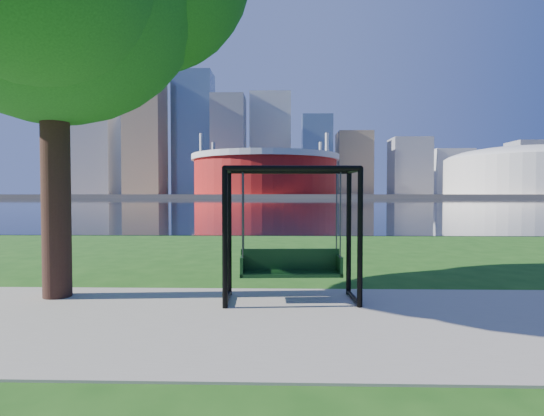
{
  "coord_description": "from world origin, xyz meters",
  "views": [
    {
      "loc": [
        0.06,
        -6.44,
        1.8
      ],
      "look_at": [
        -0.11,
        0.0,
        1.6
      ],
      "focal_mm": 28.0,
      "sensor_mm": 36.0,
      "label": 1
    }
  ],
  "objects": [
    {
      "name": "ground",
      "position": [
        0.0,
        0.0,
        0.0
      ],
      "size": [
        900.0,
        900.0,
        0.0
      ],
      "primitive_type": "plane",
      "color": "#1E5114",
      "rests_on": "ground"
    },
    {
      "name": "path",
      "position": [
        0.0,
        -0.5,
        0.01
      ],
      "size": [
        120.0,
        4.0,
        0.03
      ],
      "primitive_type": "cube",
      "color": "#9E937F",
      "rests_on": "ground"
    },
    {
      "name": "river",
      "position": [
        0.0,
        102.0,
        0.01
      ],
      "size": [
        900.0,
        180.0,
        0.02
      ],
      "primitive_type": "cube",
      "color": "black",
      "rests_on": "ground"
    },
    {
      "name": "far_bank",
      "position": [
        0.0,
        306.0,
        1.0
      ],
      "size": [
        900.0,
        228.0,
        2.0
      ],
      "primitive_type": "cube",
      "color": "#937F60",
      "rests_on": "ground"
    },
    {
      "name": "stadium",
      "position": [
        -10.0,
        235.0,
        14.23
      ],
      "size": [
        83.0,
        83.0,
        32.0
      ],
      "color": "maroon",
      "rests_on": "far_bank"
    },
    {
      "name": "arena",
      "position": [
        135.0,
        235.0,
        15.87
      ],
      "size": [
        84.0,
        84.0,
        26.56
      ],
      "color": "beige",
      "rests_on": "far_bank"
    },
    {
      "name": "skyline",
      "position": [
        -4.27,
        319.39,
        35.89
      ],
      "size": [
        392.0,
        66.0,
        96.5
      ],
      "color": "gray",
      "rests_on": "far_bank"
    },
    {
      "name": "swing",
      "position": [
        0.19,
        0.63,
        1.09
      ],
      "size": [
        2.25,
        1.06,
        2.26
      ],
      "rotation": [
        0.0,
        0.0,
        0.05
      ],
      "color": "black",
      "rests_on": "ground"
    }
  ]
}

